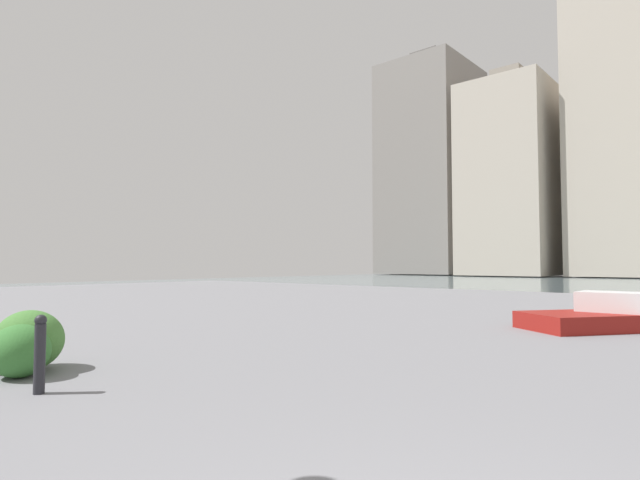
{
  "coord_description": "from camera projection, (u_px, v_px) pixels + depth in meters",
  "views": [
    {
      "loc": [
        -0.32,
        1.29,
        1.47
      ],
      "look_at": [
        7.57,
        -7.75,
        2.05
      ],
      "focal_mm": 28.02,
      "sensor_mm": 36.0,
      "label": 1
    }
  ],
  "objects": [
    {
      "name": "boat",
      "position": [
        617.0,
        319.0,
        11.33
      ],
      "size": [
        3.79,
        4.41,
        0.95
      ],
      "color": "maroon",
      "rests_on": "ground"
    },
    {
      "name": "bollard_near",
      "position": [
        40.0,
        352.0,
        5.67
      ],
      "size": [
        0.13,
        0.13,
        0.89
      ],
      "color": "#232328",
      "rests_on": "ground"
    },
    {
      "name": "building_annex",
      "position": [
        512.0,
        180.0,
        66.92
      ],
      "size": [
        10.91,
        13.3,
        27.57
      ],
      "color": "#B2A899",
      "rests_on": "ground"
    },
    {
      "name": "shrub_round",
      "position": [
        20.0,
        351.0,
        6.47
      ],
      "size": [
        0.81,
        0.72,
        0.68
      ],
      "color": "#387533",
      "rests_on": "ground"
    },
    {
      "name": "shrub_tall",
      "position": [
        29.0,
        340.0,
        6.91
      ],
      "size": [
        0.97,
        0.88,
        0.83
      ],
      "color": "#477F38",
      "rests_on": "ground"
    },
    {
      "name": "building_highrise",
      "position": [
        432.0,
        170.0,
        77.59
      ],
      "size": [
        12.41,
        14.28,
        34.4
      ],
      "color": "gray",
      "rests_on": "ground"
    }
  ]
}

